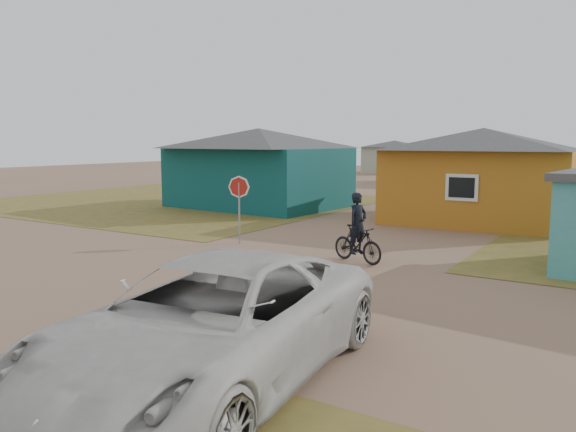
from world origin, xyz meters
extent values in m
plane|color=#86644D|center=(0.00, 0.00, 0.00)|extent=(120.00, 120.00, 0.00)
cube|color=olive|center=(-14.00, 13.00, 0.01)|extent=(20.00, 18.00, 0.00)
cube|color=#0B3E3F|center=(-8.50, 13.50, 1.50)|extent=(8.40, 6.54, 3.00)
pyramid|color=#38373A|center=(-8.50, 13.50, 3.50)|extent=(8.93, 7.08, 1.00)
cube|color=#B16B1B|center=(2.50, 14.00, 1.50)|extent=(7.21, 6.24, 3.00)
pyramid|color=#38373A|center=(2.50, 14.00, 3.45)|extent=(7.72, 6.76, 0.90)
cube|color=silver|center=(2.50, 10.97, 1.65)|extent=(1.20, 0.06, 1.00)
cube|color=black|center=(2.50, 10.94, 1.65)|extent=(0.95, 0.04, 0.75)
cube|color=#9EA890|center=(-6.00, 34.00, 1.40)|extent=(6.49, 5.60, 2.80)
pyramid|color=#38373A|center=(-6.00, 34.00, 3.20)|extent=(7.04, 6.15, 0.80)
cube|color=#9EA890|center=(-14.00, 46.00, 1.35)|extent=(5.75, 5.28, 2.70)
pyramid|color=#38373A|center=(-14.00, 46.00, 3.05)|extent=(6.28, 5.81, 0.70)
cylinder|color=gray|center=(-2.98, 4.54, 1.01)|extent=(0.06, 0.06, 2.02)
imported|color=black|center=(1.55, 4.01, 0.52)|extent=(1.80, 0.97, 1.04)
imported|color=black|center=(1.55, 4.01, 1.10)|extent=(0.57, 0.71, 1.71)
imported|color=silver|center=(3.27, -4.30, 0.87)|extent=(3.57, 6.56, 1.75)
camera|label=1|loc=(8.11, -10.05, 3.38)|focal=35.00mm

